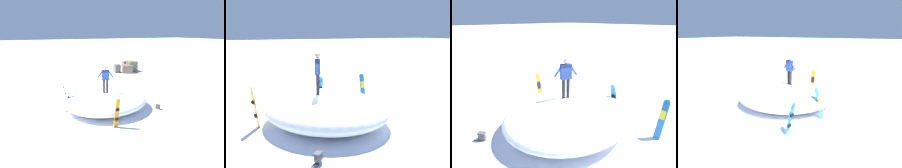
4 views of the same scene
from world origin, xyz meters
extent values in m
plane|color=white|center=(0.00, 0.00, 0.00)|extent=(240.00, 240.00, 0.00)
ellipsoid|color=white|center=(0.26, -0.01, 0.60)|extent=(6.20, 5.67, 1.20)
cylinder|color=black|center=(0.20, -0.34, 1.62)|extent=(0.14, 0.14, 0.82)
cylinder|color=black|center=(0.01, -0.26, 1.62)|extent=(0.14, 0.14, 0.82)
cube|color=navy|center=(0.10, -0.30, 2.33)|extent=(0.51, 0.38, 0.61)
sphere|color=beige|center=(0.10, -0.30, 2.78)|extent=(0.22, 0.22, 0.22)
cylinder|color=navy|center=(0.40, -0.42, 2.39)|extent=(0.39, 0.23, 0.51)
cylinder|color=navy|center=(-0.19, -0.18, 2.39)|extent=(0.39, 0.23, 0.51)
cube|color=orange|center=(-0.36, -2.74, 0.77)|extent=(0.31, 0.27, 1.54)
cylinder|color=orange|center=(-0.34, -2.84, 1.54)|extent=(0.28, 0.10, 0.27)
cube|color=black|center=(-0.36, -2.75, 1.05)|extent=(0.24, 0.10, 0.37)
cube|color=black|center=(-0.35, -2.82, 1.05)|extent=(0.20, 0.12, 0.12)
cube|color=black|center=(-0.36, -2.75, 0.49)|extent=(0.20, 0.12, 0.12)
cube|color=#2672BF|center=(-1.73, 2.96, 0.70)|extent=(0.41, 0.32, 1.41)
cylinder|color=#2672BF|center=(-1.91, 2.99, 1.40)|extent=(0.12, 0.27, 0.26)
cube|color=yellow|center=(-1.74, 2.97, 0.95)|extent=(0.13, 0.23, 0.34)
cube|color=black|center=(-1.83, 2.98, 0.95)|extent=(0.12, 0.20, 0.12)
cube|color=black|center=(-1.70, 2.96, 0.45)|extent=(0.12, 0.20, 0.12)
cube|color=#2672BF|center=(-2.13, 0.67, 0.70)|extent=(0.41, 0.34, 1.40)
cylinder|color=#2672BF|center=(-1.96, 0.64, 1.39)|extent=(0.13, 0.30, 0.28)
cube|color=yellow|center=(-2.12, 0.66, 0.95)|extent=(0.12, 0.25, 0.34)
cube|color=black|center=(-2.03, 0.65, 0.95)|extent=(0.12, 0.20, 0.12)
cube|color=black|center=(-2.15, 0.67, 0.45)|extent=(0.12, 0.20, 0.12)
ellipsoid|color=#4C4C51|center=(3.26, -1.57, 0.16)|extent=(0.38, 0.40, 0.33)
ellipsoid|color=slate|center=(3.17, -1.46, 0.12)|extent=(0.19, 0.18, 0.16)
cube|color=#4C4C51|center=(3.26, -1.57, 0.30)|extent=(0.32, 0.33, 0.06)
cylinder|color=#4C4C51|center=(3.32, -1.75, 0.01)|extent=(0.17, 0.20, 0.04)
cylinder|color=#4C4C51|center=(3.42, -1.67, 0.01)|extent=(0.17, 0.20, 0.04)
cube|color=#5F5F56|center=(6.36, 10.28, 0.51)|extent=(0.77, 0.78, 1.01)
cube|color=#676749|center=(8.21, 10.15, 0.66)|extent=(1.36, 1.57, 1.33)
cube|color=#715354|center=(8.22, 10.72, 0.64)|extent=(1.61, 1.17, 1.29)
cube|color=#745E4F|center=(7.47, 9.66, 0.49)|extent=(1.65, 1.78, 0.98)
camera|label=1|loc=(-4.72, -11.17, 4.90)|focal=31.86mm
camera|label=2|loc=(9.45, -3.97, 3.69)|focal=40.40mm
camera|label=3|loc=(5.45, 5.14, 4.39)|focal=31.58mm
camera|label=4|loc=(-5.30, 9.41, 4.23)|focal=31.37mm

